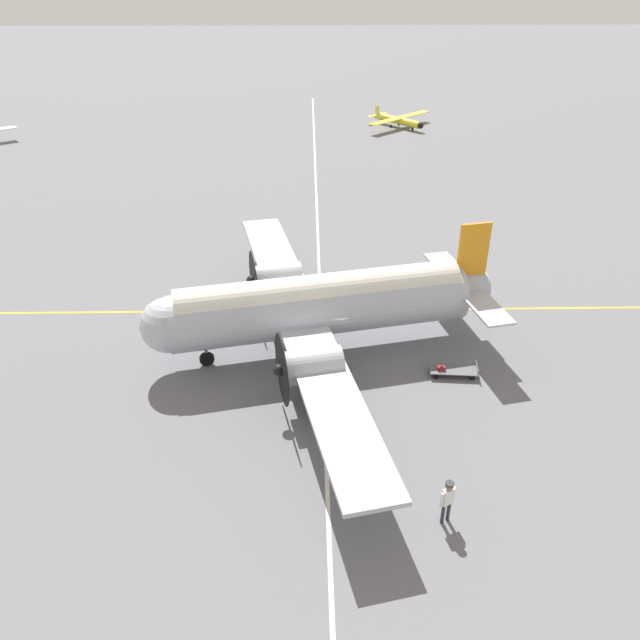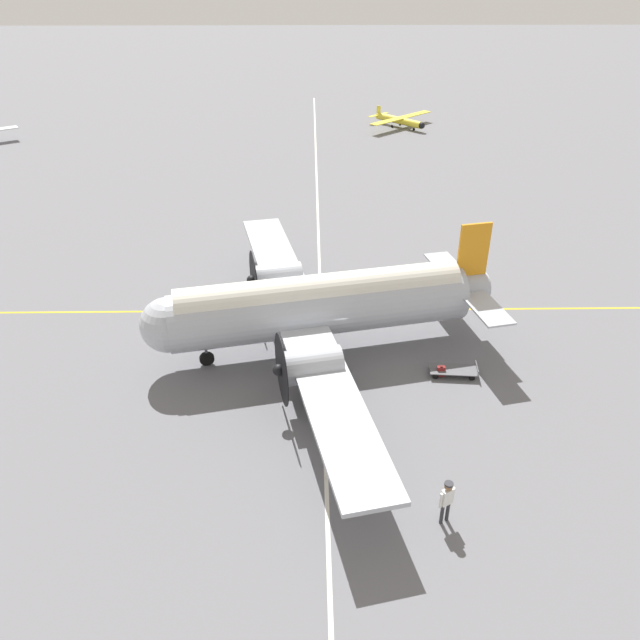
{
  "view_description": "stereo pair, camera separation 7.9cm",
  "coord_description": "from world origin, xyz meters",
  "px_view_note": "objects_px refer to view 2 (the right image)",
  "views": [
    {
      "loc": [
        -0.46,
        -25.61,
        17.08
      ],
      "look_at": [
        0.0,
        0.0,
        1.74
      ],
      "focal_mm": 35.0,
      "sensor_mm": 36.0,
      "label": 1
    },
    {
      "loc": [
        -0.38,
        -25.62,
        17.08
      ],
      "look_at": [
        0.0,
        0.0,
        1.74
      ],
      "focal_mm": 35.0,
      "sensor_mm": 36.0,
      "label": 2
    }
  ],
  "objects_px": {
    "crew_foreground": "(447,498)",
    "suitcase_near_door": "(441,371)",
    "airliner_main": "(311,306)",
    "baggage_cart": "(454,370)",
    "light_aircraft_distant": "(400,120)"
  },
  "relations": [
    {
      "from": "airliner_main",
      "to": "suitcase_near_door",
      "type": "height_order",
      "value": "airliner_main"
    },
    {
      "from": "baggage_cart",
      "to": "light_aircraft_distant",
      "type": "height_order",
      "value": "light_aircraft_distant"
    },
    {
      "from": "baggage_cart",
      "to": "crew_foreground",
      "type": "bearing_deg",
      "value": 81.87
    },
    {
      "from": "suitcase_near_door",
      "to": "baggage_cart",
      "type": "height_order",
      "value": "baggage_cart"
    },
    {
      "from": "suitcase_near_door",
      "to": "light_aircraft_distant",
      "type": "bearing_deg",
      "value": 85.17
    },
    {
      "from": "airliner_main",
      "to": "suitcase_near_door",
      "type": "relative_size",
      "value": 43.8
    },
    {
      "from": "crew_foreground",
      "to": "suitcase_near_door",
      "type": "xyz_separation_m",
      "value": [
        1.43,
        8.53,
        -0.89
      ]
    },
    {
      "from": "crew_foreground",
      "to": "suitcase_near_door",
      "type": "bearing_deg",
      "value": 50.32
    },
    {
      "from": "airliner_main",
      "to": "light_aircraft_distant",
      "type": "xyz_separation_m",
      "value": [
        9.92,
        44.32,
        -1.8
      ]
    },
    {
      "from": "airliner_main",
      "to": "light_aircraft_distant",
      "type": "bearing_deg",
      "value": -114.89
    },
    {
      "from": "suitcase_near_door",
      "to": "crew_foreground",
      "type": "bearing_deg",
      "value": -99.53
    },
    {
      "from": "crew_foreground",
      "to": "baggage_cart",
      "type": "xyz_separation_m",
      "value": [
        2.04,
        8.6,
        -0.87
      ]
    },
    {
      "from": "crew_foreground",
      "to": "baggage_cart",
      "type": "bearing_deg",
      "value": 46.51
    },
    {
      "from": "airliner_main",
      "to": "light_aircraft_distant",
      "type": "relative_size",
      "value": 3.28
    },
    {
      "from": "suitcase_near_door",
      "to": "airliner_main",
      "type": "bearing_deg",
      "value": 160.52
    }
  ]
}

